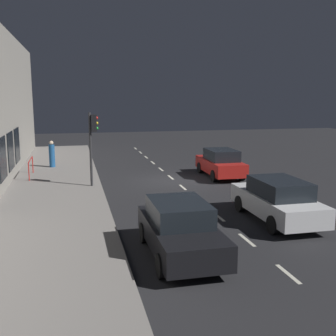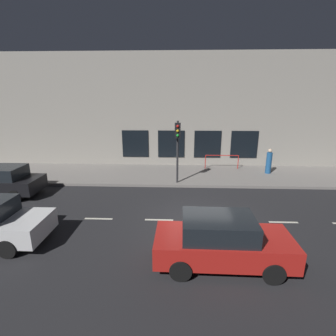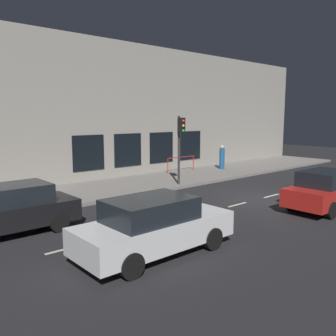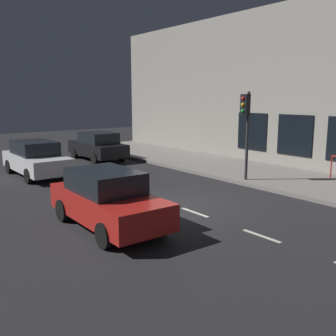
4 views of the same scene
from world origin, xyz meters
name	(u,v)px [view 2 (image 2 of 4)]	position (x,y,z in m)	size (l,w,h in m)	color
ground_plane	(197,221)	(0.00, 0.00, 0.00)	(60.00, 60.00, 0.00)	#232326
sidewalk	(190,175)	(6.25, 0.00, 0.07)	(4.50, 32.00, 0.15)	gray
building_facade	(190,112)	(8.80, 0.00, 4.01)	(0.65, 32.00, 8.04)	gray
lane_centre_line	(221,221)	(0.00, -1.00, 0.00)	(0.12, 27.20, 0.01)	beige
traffic_light	(178,140)	(4.36, 0.85, 2.73)	(0.47, 0.32, 3.62)	#2D2D30
parked_car_1	(0,181)	(2.42, 10.11, 0.79)	(1.89, 4.19, 1.58)	black
parked_car_2	(222,241)	(-2.79, -0.53, 0.79)	(1.85, 4.17, 1.58)	red
pedestrian_0	(269,162)	(6.61, -5.18, 0.91)	(0.46, 0.46, 1.65)	#1E5189
red_railing	(222,158)	(7.62, -2.27, 0.88)	(0.05, 2.35, 0.97)	red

